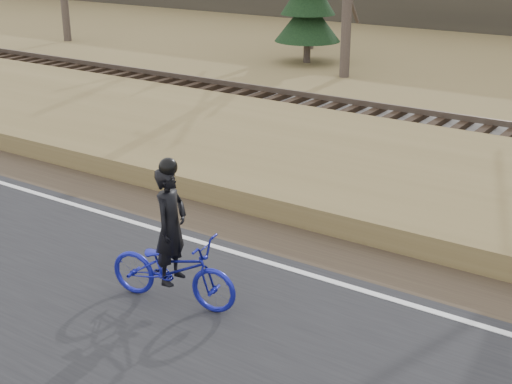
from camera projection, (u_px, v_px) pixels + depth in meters
The scene contains 7 objects.
ground at pixel (91, 218), 13.46m from camera, with size 120.00×120.00×0.00m, color olive.
edge_line at pixel (98, 212), 13.59m from camera, with size 120.00×0.12×0.01m, color silver.
shoulder at pixel (135, 198), 14.38m from camera, with size 120.00×1.60×0.04m, color #473A2B.
embankment at pixel (223, 152), 16.64m from camera, with size 120.00×5.00×0.44m, color olive.
ballast at pixel (305, 117), 19.58m from camera, with size 120.00×3.00×0.45m, color slate.
railroad at pixel (305, 106), 19.47m from camera, with size 120.00×2.40×0.29m.
cyclist at pixel (172, 259), 10.13m from camera, with size 2.10×1.04×2.20m.
Camera 1 is at (9.53, -8.54, 5.22)m, focal length 50.00 mm.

